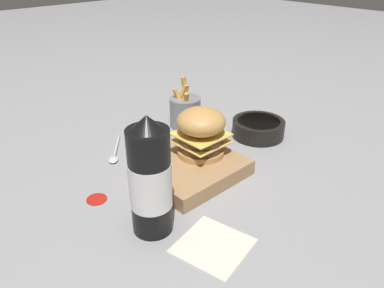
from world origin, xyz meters
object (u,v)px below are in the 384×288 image
serving_board (192,169)px  burger (201,131)px  ketchup_bottle (150,180)px  side_bowl (258,128)px  fries_basket (185,111)px  spoon (115,154)px

serving_board → burger: size_ratio=1.95×
ketchup_bottle → side_bowl: size_ratio=1.61×
serving_board → burger: (-0.05, -0.02, 0.08)m
serving_board → ketchup_bottle: 0.23m
fries_basket → spoon: 0.27m
fries_basket → spoon: fries_basket is taller
fries_basket → spoon: (0.27, 0.01, -0.04)m
fries_basket → serving_board: bearing=51.1°
ketchup_bottle → side_bowl: ketchup_bottle is taller
burger → ketchup_bottle: bearing=24.0°
serving_board → ketchup_bottle: (0.19, 0.09, 0.09)m
serving_board → side_bowl: 0.29m
serving_board → side_bowl: (-0.29, -0.03, 0.01)m
ketchup_bottle → side_bowl: bearing=-166.7°
burger → fries_basket: 0.25m
serving_board → fries_basket: fries_basket is taller
ketchup_bottle → spoon: bearing=-109.0°
fries_basket → spoon: size_ratio=1.20×
side_bowl → ketchup_bottle: bearing=13.3°
fries_basket → ketchup_bottle: bearing=40.2°
side_bowl → spoon: size_ratio=1.18×
ketchup_bottle → fries_basket: (-0.37, -0.31, -0.06)m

